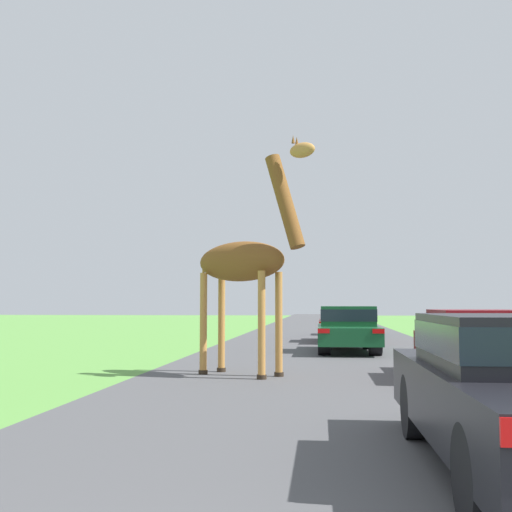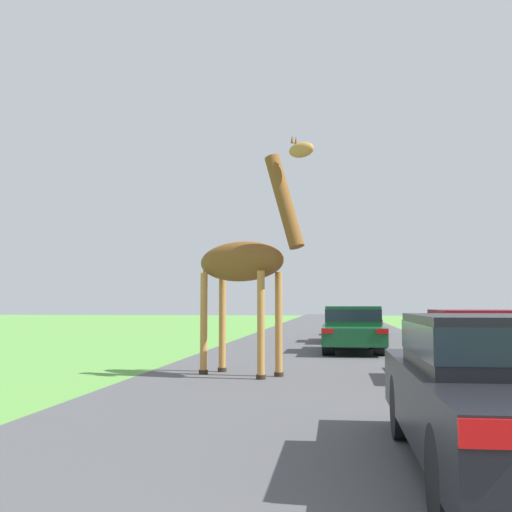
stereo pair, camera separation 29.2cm
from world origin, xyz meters
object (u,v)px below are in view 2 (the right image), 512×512
car_queue_left (361,320)px  car_verge_right (479,343)px  giraffe_near_road (247,260)px  car_queue_right (353,327)px  car_far_ahead (348,323)px

car_queue_left → car_verge_right: (1.51, -18.05, 0.01)m
giraffe_near_road → car_queue_left: (2.99, 17.67, -1.64)m
giraffe_near_road → car_queue_right: size_ratio=1.08×
car_verge_right → giraffe_near_road: bearing=175.1°
car_queue_right → car_far_ahead: size_ratio=1.06×
giraffe_near_road → car_verge_right: bearing=115.5°
giraffe_near_road → car_far_ahead: size_ratio=1.15×
car_queue_left → giraffe_near_road: bearing=-99.6°
car_far_ahead → car_queue_right: bearing=-89.7°
giraffe_near_road → car_queue_right: bearing=-168.5°
giraffe_near_road → car_queue_left: size_ratio=1.05×
giraffe_near_road → car_queue_right: giraffe_near_road is taller
car_queue_right → car_verge_right: 7.49m
giraffe_near_road → car_queue_left: bearing=-159.2°
car_queue_left → car_verge_right: car_verge_right is taller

